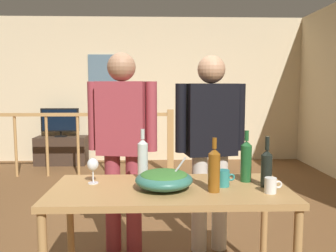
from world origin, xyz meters
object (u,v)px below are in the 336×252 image
framed_picture (102,72)px  wine_bottle_amber (214,169)px  person_standing_left (122,136)px  wine_glass (93,166)px  tv_console (62,150)px  flat_screen_tv (60,120)px  serving_table (170,199)px  mug_white (271,185)px  person_standing_right (210,137)px  salad_bowl (164,179)px  wine_bottle_clear (143,158)px  mug_teal (223,178)px  wine_bottle_dark (267,167)px  stair_railing (93,135)px  wine_bottle_green (246,160)px

framed_picture → wine_bottle_amber: bearing=-73.3°
framed_picture → person_standing_left: 3.84m
wine_glass → wine_bottle_amber: size_ratio=0.51×
framed_picture → tv_console: 1.62m
flat_screen_tv → serving_table: bearing=-66.1°
framed_picture → person_standing_left: (0.72, -3.71, -0.69)m
mug_white → person_standing_right: bearing=106.3°
serving_table → salad_bowl: 0.15m
wine_bottle_clear → mug_teal: wine_bottle_clear is taller
serving_table → wine_glass: size_ratio=8.84×
wine_bottle_dark → person_standing_left: bearing=144.8°
serving_table → person_standing_right: 0.83m
serving_table → mug_white: size_ratio=14.05×
wine_glass → wine_bottle_dark: (1.12, -0.12, 0.01)m
wine_bottle_amber → wine_bottle_clear: (-0.44, 0.32, 0.01)m
wine_glass → wine_bottle_dark: size_ratio=0.52×
stair_railing → wine_glass: bearing=-79.7°
serving_table → mug_white: 0.63m
wine_bottle_amber → wine_bottle_dark: bearing=15.1°
stair_railing → flat_screen_tv: size_ratio=5.19×
salad_bowl → person_standing_right: bearing=60.8°
serving_table → wine_bottle_green: wine_bottle_green is taller
stair_railing → wine_bottle_green: 3.51m
framed_picture → flat_screen_tv: bearing=-156.0°
flat_screen_tv → wine_glass: size_ratio=3.90×
mug_white → wine_bottle_dark: bearing=84.4°
wine_bottle_dark → person_standing_right: person_standing_right is taller
framed_picture → wine_glass: framed_picture is taller
serving_table → mug_teal: (0.35, 0.02, 0.13)m
wine_bottle_green → person_standing_right: 0.59m
flat_screen_tv → salad_bowl: (1.77, -4.11, 0.02)m
tv_console → person_standing_right: bearing=-57.6°
serving_table → salad_bowl: size_ratio=4.17×
tv_console → wine_glass: (1.30, -4.00, 0.62)m
tv_console → wine_bottle_dark: size_ratio=2.76×
mug_teal → person_standing_left: person_standing_left is taller
mug_white → person_standing_left: size_ratio=0.06×
salad_bowl → wine_bottle_clear: wine_bottle_clear is taller
stair_railing → wine_glass: stair_railing is taller
salad_bowl → mug_teal: bearing=7.0°
stair_railing → tv_console: 1.20m
stair_railing → tv_console: bearing=130.0°
stair_railing → person_standing_right: size_ratio=2.10×
salad_bowl → mug_teal: salad_bowl is taller
tv_console → wine_bottle_dark: 4.81m
flat_screen_tv → wine_bottle_amber: 4.66m
serving_table → person_standing_left: size_ratio=0.91×
wine_bottle_dark → person_standing_left: 1.21m
flat_screen_tv → wine_bottle_clear: bearing=-67.2°
serving_table → mug_white: (0.60, -0.14, 0.12)m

